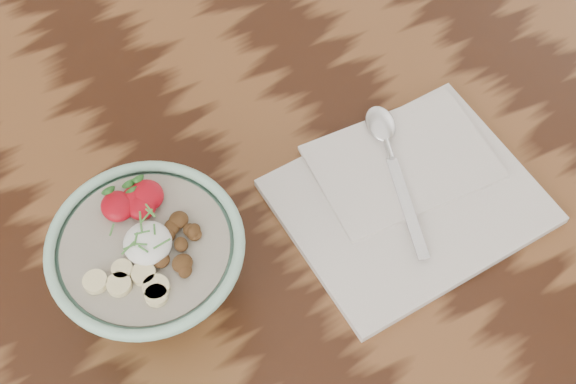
{
  "coord_description": "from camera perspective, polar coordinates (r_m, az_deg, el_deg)",
  "views": [
    {
      "loc": [
        -15.0,
        -40.17,
        148.32
      ],
      "look_at": [
        5.37,
        -8.14,
        85.69
      ],
      "focal_mm": 50.0,
      "sensor_mm": 36.0,
      "label": 1
    }
  ],
  "objects": [
    {
      "name": "table",
      "position": [
        0.93,
        -5.5,
        -4.28
      ],
      "size": [
        160.0,
        90.0,
        75.0
      ],
      "color": "black",
      "rests_on": "ground"
    },
    {
      "name": "breakfast_bowl",
      "position": [
        0.76,
        -9.73,
        -5.02
      ],
      "size": [
        17.97,
        17.97,
        11.81
      ],
      "rotation": [
        0.0,
        0.0,
        -0.4
      ],
      "color": "#9ACFB6",
      "rests_on": "table"
    },
    {
      "name": "napkin",
      "position": [
        0.86,
        8.5,
        -0.05
      ],
      "size": [
        26.33,
        22.35,
        1.59
      ],
      "rotation": [
        0.0,
        0.0,
        -0.03
      ],
      "color": "silver",
      "rests_on": "table"
    },
    {
      "name": "spoon",
      "position": [
        0.87,
        7.05,
        3.43
      ],
      "size": [
        8.88,
        18.78,
        1.01
      ],
      "rotation": [
        0.0,
        0.0,
        -0.36
      ],
      "color": "silver",
      "rests_on": "napkin"
    }
  ]
}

